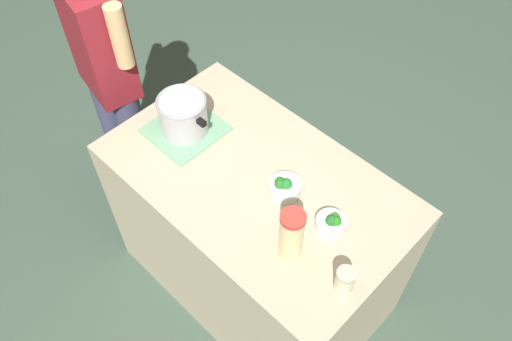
% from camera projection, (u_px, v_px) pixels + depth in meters
% --- Properties ---
extents(ground_plane, '(8.00, 8.00, 0.00)m').
position_uv_depth(ground_plane, '(256.00, 279.00, 2.88)').
color(ground_plane, '#425747').
extents(counter_slab, '(1.30, 0.78, 0.92)m').
position_uv_depth(counter_slab, '(256.00, 235.00, 2.52)').
color(counter_slab, '#B8AB8B').
rests_on(counter_slab, ground_plane).
extents(dish_cloth, '(0.30, 0.31, 0.01)m').
position_uv_depth(dish_cloth, '(185.00, 129.00, 2.32)').
color(dish_cloth, '#74AC84').
rests_on(dish_cloth, counter_slab).
extents(cooking_pot, '(0.28, 0.22, 0.17)m').
position_uv_depth(cooking_pot, '(183.00, 114.00, 2.25)').
color(cooking_pot, '#B7B7BC').
rests_on(cooking_pot, dish_cloth).
extents(lemonade_pitcher, '(0.09, 0.09, 0.24)m').
position_uv_depth(lemonade_pitcher, '(291.00, 235.00, 1.85)').
color(lemonade_pitcher, beige).
rests_on(lemonade_pitcher, counter_slab).
extents(mason_jar, '(0.07, 0.07, 0.11)m').
position_uv_depth(mason_jar, '(345.00, 281.00, 1.81)').
color(mason_jar, beige).
rests_on(mason_jar, counter_slab).
extents(broccoli_bowl_front, '(0.12, 0.12, 0.08)m').
position_uv_depth(broccoli_bowl_front, '(332.00, 223.00, 1.99)').
color(broccoli_bowl_front, silver).
rests_on(broccoli_bowl_front, counter_slab).
extents(broccoli_bowl_center, '(0.13, 0.13, 0.08)m').
position_uv_depth(broccoli_bowl_center, '(284.00, 187.00, 2.09)').
color(broccoli_bowl_center, silver).
rests_on(broccoli_bowl_center, counter_slab).
extents(person_cook, '(0.50, 0.26, 1.59)m').
position_uv_depth(person_cook, '(109.00, 78.00, 2.59)').
color(person_cook, '#404264').
rests_on(person_cook, ground_plane).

